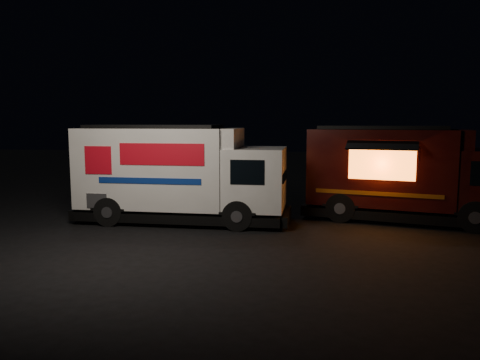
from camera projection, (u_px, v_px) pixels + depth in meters
The scene contains 3 objects.
ground at pixel (216, 232), 14.85m from camera, with size 80.00×80.00×0.00m, color black.
white_truck at pixel (183, 174), 16.22m from camera, with size 7.42×2.53×3.37m, color silver, non-canonical shape.
red_truck at pixel (410, 174), 16.34m from camera, with size 7.15×2.63×3.33m, color #370E0A, non-canonical shape.
Camera 1 is at (2.55, -14.32, 3.48)m, focal length 35.00 mm.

